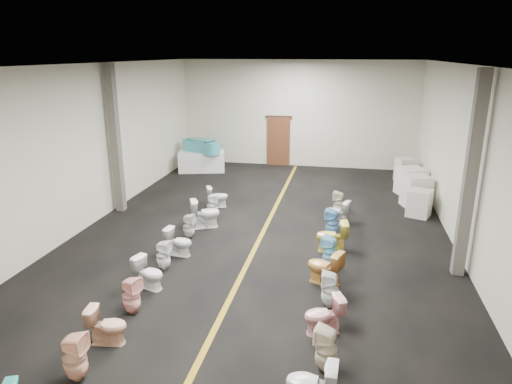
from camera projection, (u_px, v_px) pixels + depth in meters
floor at (263, 233)px, 12.62m from camera, size 16.00×16.00×0.00m
ceiling at (264, 64)px, 11.30m from camera, size 16.00×16.00×0.00m
wall_back at (298, 114)px, 19.46m from camera, size 10.00×0.00×10.00m
wall_front at (113, 323)px, 4.47m from camera, size 10.00×0.00×10.00m
wall_left at (90, 146)px, 12.91m from camera, size 0.00×16.00×16.00m
wall_right at (466, 162)px, 11.01m from camera, size 0.00×16.00×16.00m
aisle_stripe at (263, 233)px, 12.62m from camera, size 0.12×15.60×0.01m
back_door at (278, 141)px, 19.91m from camera, size 1.00×0.10×2.10m
door_frame at (279, 117)px, 19.60m from camera, size 1.15×0.08×0.10m
column_left at (115, 140)px, 13.80m from camera, size 0.25×0.25×4.50m
column_right at (470, 177)px, 9.66m from camera, size 0.25×0.25×4.50m
display_table at (202, 161)px, 19.07m from camera, size 2.07×1.41×0.84m
bathtub at (201, 146)px, 18.88m from camera, size 1.75×1.16×0.55m
appliance_crate_a at (419, 203)px, 13.80m from camera, size 0.83×0.83×0.82m
appliance_crate_b at (416, 191)px, 14.60m from camera, size 0.95×0.95×1.03m
appliance_crate_c at (411, 181)px, 15.87m from camera, size 1.09×1.09×0.95m
appliance_crate_d at (405, 170)px, 17.51m from camera, size 0.81×0.81×0.91m
toilet_left_1 at (75, 357)px, 6.85m from camera, size 0.37×0.37×0.80m
toilet_left_2 at (107, 325)px, 7.75m from camera, size 0.71×0.46×0.68m
toilet_left_3 at (131, 295)px, 8.63m from camera, size 0.42×0.42×0.75m
toilet_left_4 at (149, 273)px, 9.58m from camera, size 0.75×0.56×0.69m
toilet_left_5 at (163, 255)px, 10.38m from camera, size 0.35×0.34×0.71m
toilet_left_6 at (179, 242)px, 11.14m from camera, size 0.72×0.47×0.69m
toilet_left_7 at (189, 226)px, 12.17m from camera, size 0.33×0.32×0.68m
toilet_left_8 at (205, 213)px, 12.91m from camera, size 0.94×0.76×0.83m
toilet_left_9 at (212, 205)px, 13.75m from camera, size 0.40×0.40×0.73m
toilet_left_10 at (217, 197)px, 14.63m from camera, size 0.78×0.63×0.69m
toilet_right_2 at (326, 349)px, 7.06m from camera, size 0.43×0.42×0.77m
toilet_right_3 at (324, 315)px, 8.02m from camera, size 0.80×0.64×0.71m
toilet_right_4 at (330, 290)px, 8.85m from camera, size 0.35×0.34×0.75m
toilet_right_5 at (324, 267)px, 9.74m from camera, size 0.88×0.70×0.79m
toilet_right_6 at (330, 252)px, 10.55m from camera, size 0.45×0.44×0.74m
toilet_right_7 at (332, 236)px, 11.35m from camera, size 0.82×0.54×0.79m
toilet_right_8 at (332, 223)px, 12.26m from camera, size 0.44×0.44×0.77m
toilet_right_9 at (337, 212)px, 13.17m from camera, size 0.80×0.59×0.73m
toilet_right_10 at (339, 203)px, 13.88m from camera, size 0.40×0.39×0.75m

